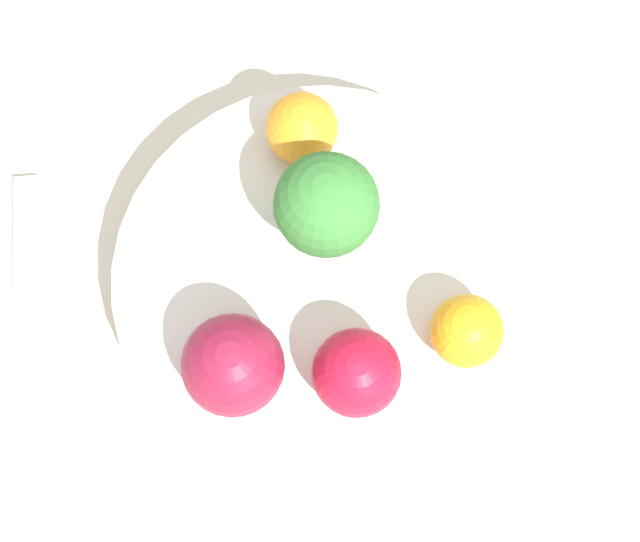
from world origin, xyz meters
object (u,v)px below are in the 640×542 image
object	(u,v)px
apple_green	(233,365)
orange_back	(302,128)
apple_red	(357,373)
bowl	(320,285)
broccoli	(326,205)
orange_front	(467,331)
spoon	(27,240)

from	to	relation	value
apple_green	orange_back	xyz separation A→B (m)	(0.08, -0.13, -0.01)
apple_red	apple_green	world-z (taller)	apple_green
bowl	broccoli	xyz separation A→B (m)	(0.02, -0.02, 0.07)
apple_red	apple_green	xyz separation A→B (m)	(0.05, 0.05, 0.00)
orange_front	orange_back	xyz separation A→B (m)	(0.16, -0.02, 0.00)
broccoli	spoon	bearing A→B (deg)	45.27
broccoli	orange_front	world-z (taller)	broccoli
orange_front	spoon	world-z (taller)	orange_front
broccoli	orange_back	size ratio (longest dim) A/B	1.74
broccoli	bowl	bearing A→B (deg)	129.78
broccoli	spoon	distance (m)	0.21
broccoli	apple_green	bearing A→B (deg)	106.66
orange_back	spoon	distance (m)	0.20
broccoli	apple_red	size ratio (longest dim) A/B	1.52
orange_front	spoon	size ratio (longest dim) A/B	0.55
bowl	apple_red	size ratio (longest dim) A/B	4.95
apple_green	spoon	distance (m)	0.19
bowl	spoon	distance (m)	0.20
apple_green	broccoli	bearing A→B (deg)	-73.34
broccoli	apple_red	bearing A→B (deg)	147.50
bowl	orange_back	bearing A→B (deg)	-35.53
bowl	broccoli	world-z (taller)	broccoli
bowl	orange_front	distance (m)	0.10
apple_red	orange_front	world-z (taller)	apple_red
apple_green	orange_back	world-z (taller)	apple_green
orange_back	bowl	bearing A→B (deg)	144.47
broccoli	spoon	xyz separation A→B (m)	(0.14, 0.14, -0.09)
orange_back	spoon	size ratio (longest dim) A/B	0.57
bowl	broccoli	distance (m)	0.07
apple_red	bowl	bearing A→B (deg)	-25.08
bowl	spoon	size ratio (longest dim) A/B	3.22
orange_back	orange_front	bearing A→B (deg)	174.34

